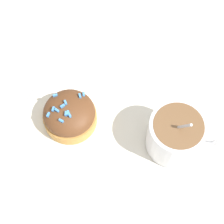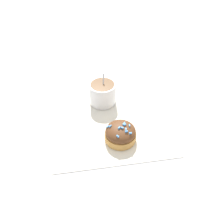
{
  "view_description": "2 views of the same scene",
  "coord_description": "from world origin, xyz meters",
  "views": [
    {
      "loc": [
        -0.05,
        0.22,
        0.54
      ],
      "look_at": [
        0.02,
        -0.01,
        0.04
      ],
      "focal_mm": 60.0,
      "sensor_mm": 36.0,
      "label": 1
    },
    {
      "loc": [
        0.44,
        -0.12,
        0.45
      ],
      "look_at": [
        0.01,
        0.0,
        0.04
      ],
      "focal_mm": 35.0,
      "sensor_mm": 36.0,
      "label": 2
    }
  ],
  "objects": [
    {
      "name": "ground_plane",
      "position": [
        0.0,
        0.0,
        0.0
      ],
      "size": [
        3.0,
        3.0,
        0.0
      ],
      "primitive_type": "plane",
      "color": "#B2B2B7"
    },
    {
      "name": "paper_napkin",
      "position": [
        0.0,
        0.0,
        0.0
      ],
      "size": [
        0.36,
        0.36,
        0.0
      ],
      "color": "white",
      "rests_on": "ground_plane"
    },
    {
      "name": "coffee_cup",
      "position": [
        -0.08,
        -0.0,
        0.04
      ],
      "size": [
        0.11,
        0.08,
        0.1
      ],
      "color": "white",
      "rests_on": "paper_napkin"
    },
    {
      "name": "frosted_pastry",
      "position": [
        0.08,
        0.01,
        0.02
      ],
      "size": [
        0.08,
        0.08,
        0.05
      ],
      "color": "#D19347",
      "rests_on": "paper_napkin"
    }
  ]
}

